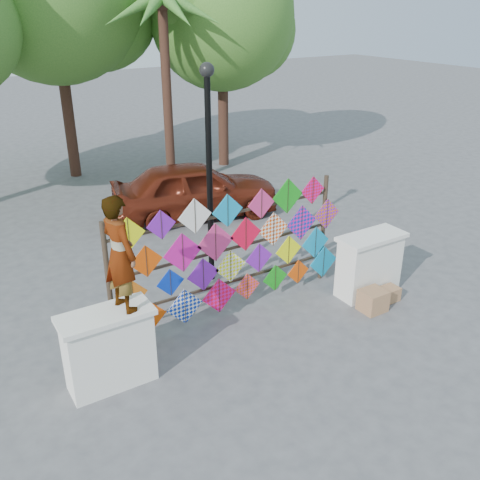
# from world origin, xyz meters

# --- Properties ---
(ground) EXTENTS (80.00, 80.00, 0.00)m
(ground) POSITION_xyz_m (0.00, 0.00, 0.00)
(ground) COLOR slate
(ground) RESTS_ON ground
(parapet_left) EXTENTS (1.40, 0.65, 1.28)m
(parapet_left) POSITION_xyz_m (-2.70, -0.20, 0.65)
(parapet_left) COLOR white
(parapet_left) RESTS_ON ground
(parapet_right) EXTENTS (1.40, 0.65, 1.28)m
(parapet_right) POSITION_xyz_m (2.70, -0.20, 0.65)
(parapet_right) COLOR white
(parapet_right) RESTS_ON ground
(kite_rack) EXTENTS (4.96, 0.24, 2.42)m
(kite_rack) POSITION_xyz_m (0.13, 0.73, 1.22)
(kite_rack) COLOR #32261C
(kite_rack) RESTS_ON ground
(tree_east) EXTENTS (5.40, 4.80, 7.42)m
(tree_east) POSITION_xyz_m (5.09, 9.53, 4.99)
(tree_east) COLOR #482A1F
(tree_east) RESTS_ON ground
(palm_tree) EXTENTS (3.62, 3.62, 5.83)m
(palm_tree) POSITION_xyz_m (2.20, 8.00, 4.95)
(palm_tree) COLOR #482A1F
(palm_tree) RESTS_ON ground
(vendor_woman) EXTENTS (0.56, 0.73, 1.78)m
(vendor_woman) POSITION_xyz_m (-2.39, -0.20, 2.17)
(vendor_woman) COLOR #99999E
(vendor_woman) RESTS_ON parapet_left
(sedan) EXTENTS (4.82, 2.76, 1.55)m
(sedan) POSITION_xyz_m (1.73, 5.44, 0.77)
(sedan) COLOR #601E10
(sedan) RESTS_ON ground
(lamppost) EXTENTS (0.28, 0.28, 4.46)m
(lamppost) POSITION_xyz_m (0.30, 2.00, 2.69)
(lamppost) COLOR black
(lamppost) RESTS_ON ground
(cardboard_box_near) EXTENTS (0.48, 0.43, 0.43)m
(cardboard_box_near) POSITION_xyz_m (2.30, -0.77, 0.21)
(cardboard_box_near) COLOR tan
(cardboard_box_near) RESTS_ON ground
(cardboard_box_far) EXTENTS (0.34, 0.31, 0.28)m
(cardboard_box_far) POSITION_xyz_m (2.87, -0.66, 0.14)
(cardboard_box_far) COLOR tan
(cardboard_box_far) RESTS_ON ground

